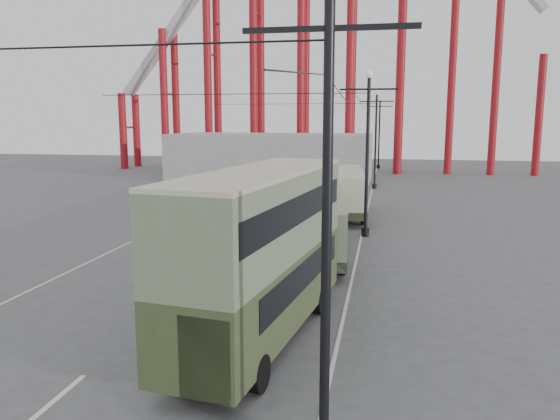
% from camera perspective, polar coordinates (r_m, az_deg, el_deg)
% --- Properties ---
extents(ground, '(160.00, 160.00, 0.00)m').
position_cam_1_polar(ground, '(16.19, -14.98, -15.29)').
color(ground, '#4F4F51').
rests_on(ground, ground).
extents(road_markings, '(12.52, 120.00, 0.01)m').
position_cam_1_polar(road_markings, '(34.34, -1.84, -1.71)').
color(road_markings, silver).
rests_on(road_markings, ground).
extents(lamp_post_near, '(3.20, 0.44, 10.80)m').
position_cam_1_polar(lamp_post_near, '(10.25, 5.16, 15.96)').
color(lamp_post_near, black).
rests_on(lamp_post_near, ground).
extents(lamp_post_mid, '(3.20, 0.44, 9.32)m').
position_cam_1_polar(lamp_post_mid, '(31.21, 9.10, 5.70)').
color(lamp_post_mid, black).
rests_on(lamp_post_mid, ground).
extents(lamp_post_far, '(3.20, 0.44, 9.32)m').
position_cam_1_polar(lamp_post_far, '(53.18, 9.96, 7.22)').
color(lamp_post_far, black).
rests_on(lamp_post_far, ground).
extents(lamp_post_distant, '(3.20, 0.44, 9.32)m').
position_cam_1_polar(lamp_post_distant, '(75.16, 10.32, 7.85)').
color(lamp_post_distant, black).
rests_on(lamp_post_distant, ground).
extents(fairground_shed, '(22.00, 10.00, 5.00)m').
position_cam_1_polar(fairground_shed, '(61.60, -0.86, 5.63)').
color(fairground_shed, gray).
rests_on(fairground_shed, ground).
extents(double_decker_bus, '(3.74, 9.96, 5.22)m').
position_cam_1_polar(double_decker_bus, '(16.36, -1.94, -3.83)').
color(double_decker_bus, '#354223').
rests_on(double_decker_bus, ground).
extents(single_decker_green, '(3.60, 10.58, 2.93)m').
position_cam_1_polar(single_decker_green, '(27.02, 4.04, -1.26)').
color(single_decker_green, '#687556').
rests_on(single_decker_green, ground).
extents(single_decker_cream, '(3.63, 10.34, 3.15)m').
position_cam_1_polar(single_decker_cream, '(38.15, 6.72, 2.05)').
color(single_decker_cream, beige).
rests_on(single_decker_cream, ground).
extents(pedestrian, '(0.80, 0.61, 1.96)m').
position_cam_1_polar(pedestrian, '(27.32, -4.02, -2.58)').
color(pedestrian, black).
rests_on(pedestrian, ground).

